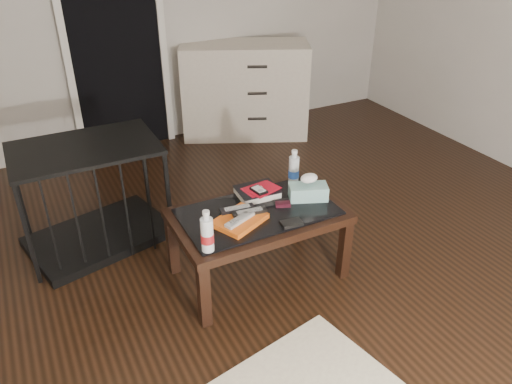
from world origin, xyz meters
TOP-DOWN VIEW (x-y plane):
  - ground at (0.00, 0.00)m, footprint 5.00×5.00m
  - room_shell at (0.00, 0.00)m, footprint 5.00×5.00m
  - doorway at (-0.40, 2.47)m, footprint 0.90×0.08m
  - coffee_table at (-0.17, 0.19)m, footprint 1.00×0.60m
  - dresser at (0.74, 2.23)m, footprint 1.30×0.96m
  - pet_crate at (-0.98, 1.00)m, footprint 1.02×0.80m
  - magazines at (-0.32, 0.13)m, footprint 0.34×0.31m
  - remote_silver at (-0.33, 0.10)m, footprint 0.20×0.12m
  - remote_black_front at (-0.25, 0.14)m, footprint 0.20×0.07m
  - remote_black_back at (-0.30, 0.21)m, footprint 0.20×0.07m
  - textbook at (-0.09, 0.35)m, footprint 0.26×0.21m
  - dvd_mailers at (-0.09, 0.34)m, footprint 0.21×0.16m
  - ipod at (-0.10, 0.31)m, footprint 0.08×0.11m
  - flip_phone at (-0.02, 0.17)m, footprint 0.10×0.08m
  - wallet at (-0.07, -0.03)m, footprint 0.13×0.08m
  - water_bottle_left at (-0.58, -0.03)m, footprint 0.08×0.08m
  - water_bottle_right at (0.18, 0.37)m, footprint 0.07×0.07m
  - tissue_box at (0.16, 0.18)m, footprint 0.26×0.20m

SIDE VIEW (x-z plane):
  - ground at x=0.00m, z-range 0.00..0.00m
  - pet_crate at x=-0.98m, z-range -0.12..0.59m
  - coffee_table at x=-0.17m, z-range 0.17..0.63m
  - dresser at x=0.74m, z-range 0.00..0.90m
  - wallet at x=-0.07m, z-range 0.46..0.48m
  - flip_phone at x=-0.02m, z-range 0.46..0.48m
  - magazines at x=-0.32m, z-range 0.46..0.49m
  - textbook at x=-0.09m, z-range 0.46..0.51m
  - remote_silver at x=-0.33m, z-range 0.49..0.51m
  - remote_black_front at x=-0.25m, z-range 0.49..0.51m
  - remote_black_back at x=-0.30m, z-range 0.49..0.51m
  - tissue_box at x=0.16m, z-range 0.46..0.55m
  - dvd_mailers at x=-0.09m, z-range 0.51..0.51m
  - ipod at x=-0.10m, z-range 0.51..0.53m
  - water_bottle_left at x=-0.58m, z-range 0.46..0.70m
  - water_bottle_right at x=0.18m, z-range 0.46..0.70m
  - doorway at x=-0.40m, z-range -0.01..2.06m
  - room_shell at x=0.00m, z-range -0.88..4.12m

